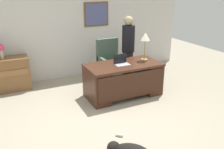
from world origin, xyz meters
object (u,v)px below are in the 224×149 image
(laptop, at_px, (121,62))
(vase_with_flowers, at_px, (1,49))
(armchair, at_px, (110,63))
(person_standing, at_px, (128,49))
(desk, at_px, (124,79))
(dog_toy_bone, at_px, (119,135))
(desk_lamp, at_px, (145,38))

(laptop, height_order, vase_with_flowers, vase_with_flowers)
(armchair, distance_m, person_standing, 0.63)
(vase_with_flowers, bearing_deg, person_standing, -14.92)
(desk, distance_m, dog_toy_bone, 1.70)
(armchair, distance_m, laptop, 1.07)
(person_standing, xyz_separation_m, laptop, (-0.57, -0.71, -0.07))
(armchair, bearing_deg, desk, -96.96)
(laptop, relative_size, vase_with_flowers, 0.90)
(dog_toy_bone, bearing_deg, armchair, 68.28)
(laptop, distance_m, desk_lamp, 0.80)
(laptop, bearing_deg, desk, -14.49)
(desk_lamp, relative_size, vase_with_flowers, 1.84)
(person_standing, xyz_separation_m, desk_lamp, (0.08, -0.65, 0.39))
(armchair, relative_size, dog_toy_bone, 7.98)
(armchair, bearing_deg, dog_toy_bone, -111.72)
(laptop, distance_m, dog_toy_bone, 1.83)
(armchair, height_order, laptop, armchair)
(person_standing, height_order, dog_toy_bone, person_standing)
(armchair, distance_m, vase_with_flowers, 2.67)
(vase_with_flowers, distance_m, dog_toy_bone, 3.49)
(person_standing, xyz_separation_m, dog_toy_bone, (-1.36, -2.15, -0.87))
(desk, relative_size, laptop, 5.31)
(laptop, height_order, dog_toy_bone, laptop)
(armchair, height_order, dog_toy_bone, armchair)
(armchair, relative_size, laptop, 3.49)
(desk, bearing_deg, vase_with_flowers, 148.25)
(desk, relative_size, vase_with_flowers, 4.80)
(desk, xyz_separation_m, laptop, (-0.06, 0.02, 0.41))
(desk, bearing_deg, laptop, 165.51)
(laptop, xyz_separation_m, desk_lamp, (0.65, 0.06, 0.46))
(dog_toy_bone, bearing_deg, vase_with_flowers, 118.48)
(desk_lamp, distance_m, dog_toy_bone, 2.43)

